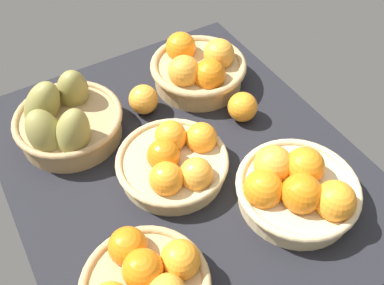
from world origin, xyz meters
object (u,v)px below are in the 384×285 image
(basket_near_left, at_px, (296,188))
(loose_orange_back_gap, at_px, (243,107))
(basket_center, at_px, (175,161))
(loose_orange_front_gap, at_px, (145,99))
(basket_far_right_pears, at_px, (65,121))
(basket_far_left, at_px, (146,285))
(basket_near_right, at_px, (198,68))

(basket_near_left, xyz_separation_m, loose_orange_back_gap, (0.25, -0.05, -0.01))
(basket_center, bearing_deg, loose_orange_front_gap, -8.62)
(loose_orange_back_gap, bearing_deg, basket_near_left, 169.30)
(basket_center, relative_size, loose_orange_front_gap, 3.33)
(basket_near_left, bearing_deg, basket_center, 42.77)
(basket_far_right_pears, distance_m, basket_far_left, 0.43)
(basket_far_right_pears, bearing_deg, basket_far_left, 178.18)
(basket_far_left, bearing_deg, basket_near_right, -39.98)
(basket_far_left, relative_size, basket_near_right, 0.92)
(basket_center, relative_size, basket_near_left, 0.96)
(basket_far_right_pears, distance_m, basket_center, 0.27)
(basket_center, xyz_separation_m, basket_near_left, (-0.18, -0.17, 0.01))
(basket_near_right, distance_m, loose_orange_back_gap, 0.16)
(basket_near_right, bearing_deg, basket_near_left, 176.99)
(basket_near_right, distance_m, loose_orange_front_gap, 0.16)
(loose_orange_front_gap, bearing_deg, basket_near_right, -83.35)
(basket_far_left, height_order, basket_center, basket_far_left)
(basket_near_right, relative_size, loose_orange_front_gap, 3.40)
(basket_near_left, bearing_deg, loose_orange_front_gap, 19.63)
(basket_far_left, bearing_deg, loose_orange_front_gap, -26.11)
(basket_center, bearing_deg, basket_far_right_pears, 36.35)
(basket_far_left, bearing_deg, basket_near_left, -85.68)
(basket_center, xyz_separation_m, loose_orange_front_gap, (0.21, -0.03, -0.00))
(loose_orange_front_gap, relative_size, loose_orange_back_gap, 1.01)
(basket_center, distance_m, loose_orange_front_gap, 0.21)
(basket_far_left, relative_size, loose_orange_back_gap, 3.17)
(basket_center, height_order, basket_near_left, basket_near_left)
(basket_far_left, bearing_deg, basket_far_right_pears, -1.82)
(basket_far_left, xyz_separation_m, basket_near_right, (0.43, -0.36, 0.01))
(basket_far_right_pears, distance_m, basket_near_left, 0.52)
(basket_near_left, relative_size, loose_orange_back_gap, 3.49)
(basket_far_right_pears, height_order, loose_orange_front_gap, basket_far_right_pears)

